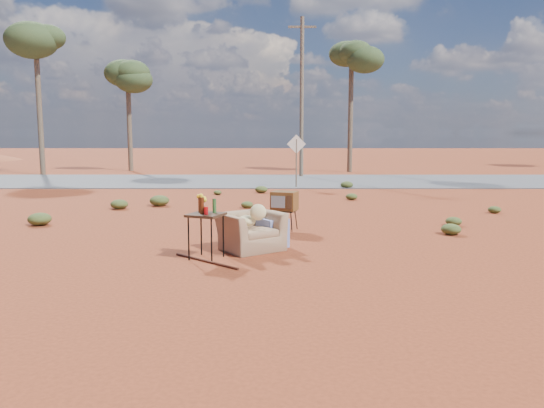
{
  "coord_description": "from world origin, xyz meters",
  "views": [
    {
      "loc": [
        0.52,
        -9.82,
        2.24
      ],
      "look_at": [
        0.51,
        0.95,
        0.8
      ],
      "focal_mm": 35.0,
      "sensor_mm": 36.0,
      "label": 1
    }
  ],
  "objects": [
    {
      "name": "eucalyptus_near_left",
      "position": [
        -8.0,
        22.0,
        5.45
      ],
      "size": [
        3.2,
        3.2,
        6.6
      ],
      "color": "brown",
      "rests_on": "ground"
    },
    {
      "name": "scrub_patch",
      "position": [
        -0.82,
        4.41,
        0.14
      ],
      "size": [
        17.49,
        8.07,
        0.33
      ],
      "color": "#465625",
      "rests_on": "ground"
    },
    {
      "name": "highway",
      "position": [
        0.0,
        15.0,
        0.02
      ],
      "size": [
        140.0,
        7.0,
        0.04
      ],
      "primitive_type": "cube",
      "color": "#565659",
      "rests_on": "ground"
    },
    {
      "name": "tv_unit",
      "position": [
        0.79,
        2.36,
        0.67
      ],
      "size": [
        0.68,
        0.61,
        0.9
      ],
      "rotation": [
        0.0,
        0.0,
        -0.35
      ],
      "color": "black",
      "rests_on": "ground"
    },
    {
      "name": "rusty_bar",
      "position": [
        -0.65,
        -0.77,
        0.02
      ],
      "size": [
        1.24,
        1.13,
        0.04
      ],
      "primitive_type": "cylinder",
      "rotation": [
        0.0,
        1.57,
        -0.74
      ],
      "color": "#512315",
      "rests_on": "ground"
    },
    {
      "name": "road_sign",
      "position": [
        1.5,
        12.0,
        1.5
      ],
      "size": [
        0.78,
        0.06,
        2.19
      ],
      "color": "brown",
      "rests_on": "ground"
    },
    {
      "name": "utility_pole_center",
      "position": [
        2.0,
        17.5,
        4.15
      ],
      "size": [
        1.4,
        0.2,
        8.0
      ],
      "color": "brown",
      "rests_on": "ground"
    },
    {
      "name": "ground",
      "position": [
        0.0,
        0.0,
        0.0
      ],
      "size": [
        140.0,
        140.0,
        0.0
      ],
      "primitive_type": "plane",
      "color": "#8F381C",
      "rests_on": "ground"
    },
    {
      "name": "eucalyptus_left",
      "position": [
        -12.0,
        19.0,
        6.92
      ],
      "size": [
        3.2,
        3.2,
        8.1
      ],
      "color": "brown",
      "rests_on": "ground"
    },
    {
      "name": "armchair",
      "position": [
        0.17,
        0.3,
        0.46
      ],
      "size": [
        1.43,
        1.43,
        0.98
      ],
      "rotation": [
        0.0,
        0.0,
        0.61
      ],
      "color": "#8F6C4E",
      "rests_on": "ground"
    },
    {
      "name": "side_table",
      "position": [
        -0.69,
        -0.44,
        0.85
      ],
      "size": [
        0.74,
        0.74,
        1.14
      ],
      "rotation": [
        0.0,
        0.0,
        -0.37
      ],
      "color": "#352213",
      "rests_on": "ground"
    },
    {
      "name": "eucalyptus_center",
      "position": [
        5.0,
        21.0,
        6.43
      ],
      "size": [
        3.2,
        3.2,
        7.6
      ],
      "color": "brown",
      "rests_on": "ground"
    }
  ]
}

